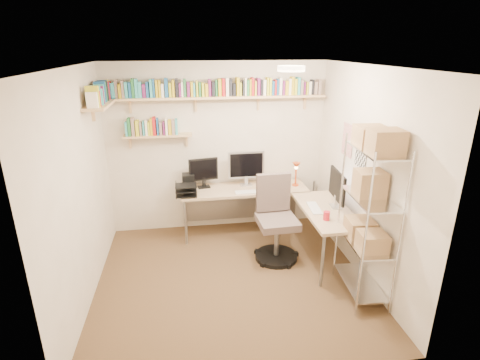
% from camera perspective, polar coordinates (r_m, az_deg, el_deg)
% --- Properties ---
extents(ground, '(3.20, 3.20, 0.00)m').
position_cam_1_polar(ground, '(4.75, -1.33, -14.76)').
color(ground, '#4F3722').
rests_on(ground, ground).
extents(room_shell, '(3.24, 3.04, 2.52)m').
position_cam_1_polar(room_shell, '(4.08, -1.44, 3.48)').
color(room_shell, beige).
rests_on(room_shell, ground).
extents(wall_shelves, '(3.12, 1.09, 0.80)m').
position_cam_1_polar(wall_shelves, '(5.22, -8.09, 12.30)').
color(wall_shelves, '#DEA87D').
rests_on(wall_shelves, ground).
extents(corner_desk, '(2.21, 1.83, 1.24)m').
position_cam_1_polar(corner_desk, '(5.31, 2.48, -2.17)').
color(corner_desk, tan).
rests_on(corner_desk, ground).
extents(office_chair, '(0.59, 0.60, 1.12)m').
position_cam_1_polar(office_chair, '(4.99, 5.47, -6.75)').
color(office_chair, black).
rests_on(office_chair, ground).
extents(wire_rack, '(0.44, 0.81, 1.95)m').
position_cam_1_polar(wire_rack, '(4.15, 19.31, -1.55)').
color(wire_rack, silver).
rests_on(wire_rack, ground).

